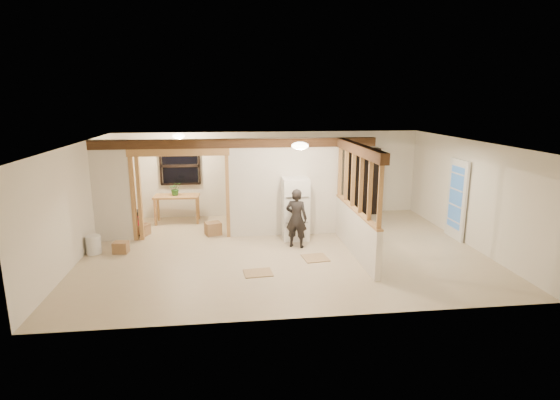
{
  "coord_description": "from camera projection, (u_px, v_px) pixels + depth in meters",
  "views": [
    {
      "loc": [
        -1.21,
        -9.58,
        3.46
      ],
      "look_at": [
        -0.02,
        0.4,
        1.11
      ],
      "focal_mm": 28.0,
      "sensor_mm": 36.0,
      "label": 1
    }
  ],
  "objects": [
    {
      "name": "shop_vac",
      "position": [
        132.0,
        223.0,
        11.22
      ],
      "size": [
        0.58,
        0.58,
        0.65
      ],
      "primitive_type": "cylinder",
      "rotation": [
        0.0,
        0.0,
        -0.17
      ],
      "color": "#A50B17",
      "rests_on": "floor"
    },
    {
      "name": "potted_plant",
      "position": [
        175.0,
        189.0,
        12.27
      ],
      "size": [
        0.4,
        0.36,
        0.37
      ],
      "primitive_type": "imported",
      "rotation": [
        0.0,
        0.0,
        0.25
      ],
      "color": "#265C2B",
      "rests_on": "work_table"
    },
    {
      "name": "floor_panel_far",
      "position": [
        258.0,
        273.0,
        8.83
      ],
      "size": [
        0.6,
        0.5,
        0.02
      ],
      "primitive_type": "cube",
      "rotation": [
        0.0,
        0.0,
        0.09
      ],
      "color": "tan",
      "rests_on": "floor"
    },
    {
      "name": "partition_center",
      "position": [
        285.0,
        187.0,
        11.09
      ],
      "size": [
        2.8,
        0.12,
        2.5
      ],
      "primitive_type": "cube",
      "color": "silver",
      "rests_on": "floor"
    },
    {
      "name": "french_door",
      "position": [
        457.0,
        199.0,
        10.86
      ],
      "size": [
        0.12,
        0.86,
        2.0
      ],
      "primitive_type": "cube",
      "color": "white",
      "rests_on": "floor"
    },
    {
      "name": "pony_wall",
      "position": [
        355.0,
        232.0,
        9.87
      ],
      "size": [
        0.12,
        3.2,
        1.0
      ],
      "primitive_type": "cube",
      "color": "silver",
      "rests_on": "floor"
    },
    {
      "name": "window_back",
      "position": [
        180.0,
        166.0,
        12.6
      ],
      "size": [
        1.12,
        0.1,
        1.1
      ],
      "primitive_type": "cube",
      "color": "black",
      "rests_on": "wall_back"
    },
    {
      "name": "bookshelf",
      "position": [
        362.0,
        181.0,
        13.19
      ],
      "size": [
        1.0,
        0.33,
        2.01
      ],
      "primitive_type": "cube",
      "color": "black",
      "rests_on": "floor"
    },
    {
      "name": "ceiling_dome_util",
      "position": [
        179.0,
        136.0,
        11.56
      ],
      "size": [
        0.32,
        0.32,
        0.14
      ],
      "primitive_type": "ellipsoid",
      "color": "#FFEABF",
      "rests_on": "ceiling"
    },
    {
      "name": "wall_front",
      "position": [
        309.0,
        244.0,
        6.76
      ],
      "size": [
        9.0,
        0.01,
        2.5
      ],
      "primitive_type": "cube",
      "color": "silver",
      "rests_on": "floor"
    },
    {
      "name": "woman",
      "position": [
        296.0,
        218.0,
        10.24
      ],
      "size": [
        0.61,
        0.52,
        1.41
      ],
      "primitive_type": "imported",
      "rotation": [
        0.0,
        0.0,
        2.72
      ],
      "color": "black",
      "rests_on": "floor"
    },
    {
      "name": "stud_partition",
      "position": [
        357.0,
        182.0,
        9.61
      ],
      "size": [
        0.14,
        3.2,
        1.32
      ],
      "primitive_type": "cube",
      "color": "#B3834B",
      "rests_on": "pony_wall"
    },
    {
      "name": "wall_left",
      "position": [
        76.0,
        203.0,
        9.38
      ],
      "size": [
        0.01,
        6.5,
        2.5
      ],
      "primitive_type": "cube",
      "color": "silver",
      "rests_on": "floor"
    },
    {
      "name": "doorway_frame",
      "position": [
        181.0,
        196.0,
        10.82
      ],
      "size": [
        2.46,
        0.14,
        2.2
      ],
      "primitive_type": "cube",
      "color": "#B3834B",
      "rests_on": "floor"
    },
    {
      "name": "wall_back",
      "position": [
        269.0,
        174.0,
        13.05
      ],
      "size": [
        9.0,
        0.01,
        2.5
      ],
      "primitive_type": "cube",
      "color": "silver",
      "rests_on": "floor"
    },
    {
      "name": "ceiling_dome_main",
      "position": [
        300.0,
        146.0,
        9.17
      ],
      "size": [
        0.36,
        0.36,
        0.16
      ],
      "primitive_type": "ellipsoid",
      "color": "#FFEABF",
      "rests_on": "ceiling"
    },
    {
      "name": "box_util_a",
      "position": [
        213.0,
        228.0,
        11.3
      ],
      "size": [
        0.47,
        0.44,
        0.33
      ],
      "primitive_type": "cube",
      "rotation": [
        0.0,
        0.0,
        0.34
      ],
      "color": "olive",
      "rests_on": "floor"
    },
    {
      "name": "box_front",
      "position": [
        121.0,
        247.0,
        9.97
      ],
      "size": [
        0.35,
        0.29,
        0.26
      ],
      "primitive_type": "cube",
      "rotation": [
        0.0,
        0.0,
        -0.1
      ],
      "color": "olive",
      "rests_on": "floor"
    },
    {
      "name": "floor_panel_near",
      "position": [
        315.0,
        258.0,
        9.66
      ],
      "size": [
        0.59,
        0.59,
        0.02
      ],
      "primitive_type": "cube",
      "rotation": [
        0.0,
        0.0,
        0.12
      ],
      "color": "tan",
      "rests_on": "floor"
    },
    {
      "name": "ceiling",
      "position": [
        283.0,
        143.0,
        9.62
      ],
      "size": [
        9.0,
        6.5,
        0.01
      ],
      "primitive_type": "cube",
      "color": "white"
    },
    {
      "name": "hanging_bulb",
      "position": [
        196.0,
        150.0,
        11.01
      ],
      "size": [
        0.07,
        0.07,
        0.07
      ],
      "primitive_type": "ellipsoid",
      "color": "#FFD88C",
      "rests_on": "ceiling"
    },
    {
      "name": "floor",
      "position": [
        283.0,
        250.0,
        10.19
      ],
      "size": [
        9.0,
        6.5,
        0.01
      ],
      "primitive_type": "cube",
      "color": "#BEAE8D",
      "rests_on": "ground"
    },
    {
      "name": "bucket",
      "position": [
        94.0,
        245.0,
        9.92
      ],
      "size": [
        0.37,
        0.37,
        0.42
      ],
      "primitive_type": "cylinder",
      "rotation": [
        0.0,
        0.0,
        0.12
      ],
      "color": "silver",
      "rests_on": "floor"
    },
    {
      "name": "header_beam_back",
      "position": [
        236.0,
        143.0,
        10.69
      ],
      "size": [
        7.0,
        0.18,
        0.22
      ],
      "primitive_type": "cube",
      "color": "#4B2E19",
      "rests_on": "ceiling"
    },
    {
      "name": "work_table",
      "position": [
        177.0,
        209.0,
        12.39
      ],
      "size": [
        1.27,
        0.67,
        0.79
      ],
      "primitive_type": "cube",
      "rotation": [
        0.0,
        0.0,
        -0.04
      ],
      "color": "#B3834B",
      "rests_on": "floor"
    },
    {
      "name": "box_util_b",
      "position": [
        143.0,
        230.0,
        11.29
      ],
      "size": [
        0.39,
        0.39,
        0.28
      ],
      "primitive_type": "cube",
      "rotation": [
        0.0,
        0.0,
        -0.36
      ],
      "color": "olive",
      "rests_on": "floor"
    },
    {
      "name": "partition_left_stub",
      "position": [
        111.0,
        191.0,
        10.6
      ],
      "size": [
        0.9,
        0.12,
        2.5
      ],
      "primitive_type": "cube",
      "color": "silver",
      "rests_on": "floor"
    },
    {
      "name": "refrigerator",
      "position": [
        295.0,
        209.0,
        10.86
      ],
      "size": [
        0.64,
        0.62,
        1.55
      ],
      "primitive_type": "cube",
      "color": "silver",
      "rests_on": "floor"
    },
    {
      "name": "header_beam_right",
      "position": [
        358.0,
        149.0,
        9.44
      ],
      "size": [
        0.18,
        3.3,
        0.22
      ],
      "primitive_type": "cube",
      "color": "#4B2E19",
      "rests_on": "ceiling"
    },
    {
      "name": "wall_right",
      "position": [
        469.0,
        193.0,
        10.42
      ],
      "size": [
        0.01,
        6.5,
        2.5
      ],
      "primitive_type": "cube",
      "color": "silver",
      "rests_on": "floor"
    }
  ]
}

